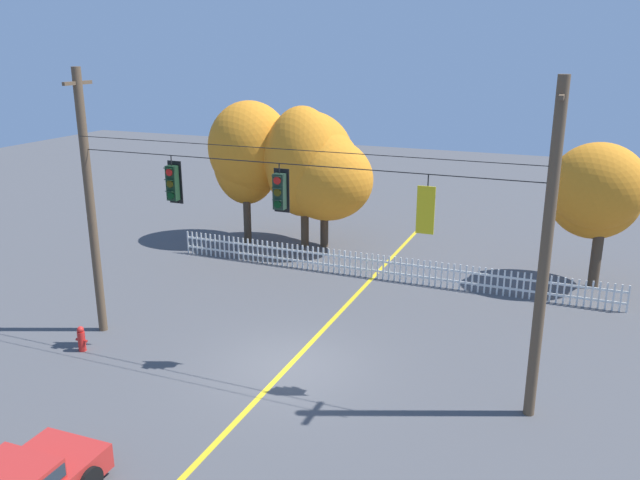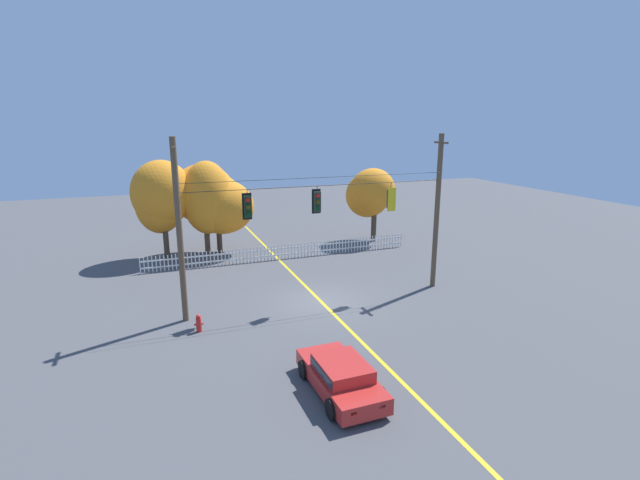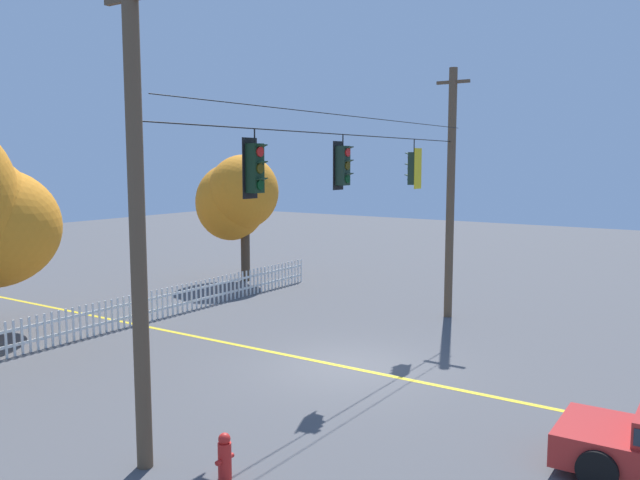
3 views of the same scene
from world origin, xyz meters
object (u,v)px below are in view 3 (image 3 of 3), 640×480
object	(u,v)px
traffic_signal_northbound_secondary	(342,165)
traffic_signal_northbound_primary	(414,168)
fire_hydrant	(225,456)
traffic_signal_southbound_primary	(255,168)
autumn_maple_far_west	(237,197)

from	to	relation	value
traffic_signal_northbound_secondary	traffic_signal_northbound_primary	distance (m)	3.87
traffic_signal_northbound_primary	fire_hydrant	distance (m)	10.79
traffic_signal_northbound_secondary	fire_hydrant	world-z (taller)	traffic_signal_northbound_secondary
traffic_signal_southbound_primary	traffic_signal_northbound_secondary	xyz separation A→B (m)	(3.28, -0.00, 0.04)
traffic_signal_southbound_primary	fire_hydrant	distance (m)	5.43
autumn_maple_far_west	traffic_signal_southbound_primary	bearing A→B (deg)	-137.74
traffic_signal_northbound_secondary	autumn_maple_far_west	xyz separation A→B (m)	(7.77, 10.04, -1.41)
autumn_maple_far_west	traffic_signal_northbound_secondary	bearing A→B (deg)	-127.74
traffic_signal_southbound_primary	fire_hydrant	size ratio (longest dim) A/B	1.77
traffic_signal_northbound_secondary	autumn_maple_far_west	world-z (taller)	traffic_signal_northbound_secondary
traffic_signal_southbound_primary	traffic_signal_northbound_primary	size ratio (longest dim) A/B	0.97
traffic_signal_southbound_primary	traffic_signal_northbound_primary	world-z (taller)	same
traffic_signal_northbound_secondary	autumn_maple_far_west	distance (m)	12.77
autumn_maple_far_west	fire_hydrant	size ratio (longest dim) A/B	6.96
traffic_signal_northbound_secondary	fire_hydrant	size ratio (longest dim) A/B	1.70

